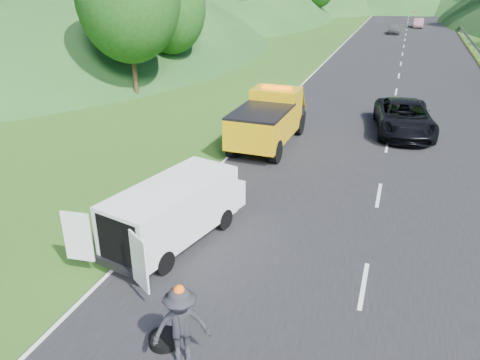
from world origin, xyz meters
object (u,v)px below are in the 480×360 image
at_px(woman, 197,205).
at_px(suitcase, 177,200).
at_px(spare_tire, 165,344).
at_px(tow_truck, 269,119).
at_px(passing_suv, 402,133).
at_px(white_van, 176,209).
at_px(child, 210,222).

distance_m(woman, suitcase, 0.78).
bearing_deg(spare_tire, woman, 107.62).
height_order(tow_truck, woman, tow_truck).
bearing_deg(woman, tow_truck, -19.06).
xyz_separation_m(woman, passing_suv, (6.91, 11.36, 0.00)).
relative_size(white_van, suitcase, 10.67).
bearing_deg(woman, suitcase, 105.18).
bearing_deg(suitcase, child, -22.99).
bearing_deg(child, tow_truck, 98.02).
bearing_deg(white_van, woman, 112.78).
bearing_deg(suitcase, spare_tire, -66.47).
height_order(tow_truck, spare_tire, tow_truck).
xyz_separation_m(suitcase, spare_tire, (2.77, -6.36, -0.28)).
height_order(woman, child, woman).
xyz_separation_m(tow_truck, child, (0.25, -8.24, -1.33)).
distance_m(child, passing_suv, 13.75).
height_order(child, passing_suv, passing_suv).
height_order(woman, spare_tire, woman).
height_order(white_van, spare_tire, white_van).
distance_m(white_van, child, 1.94).
distance_m(woman, spare_tire, 7.05).
distance_m(suitcase, passing_suv, 13.94).
bearing_deg(spare_tire, suitcase, 113.53).
bearing_deg(passing_suv, white_van, -122.62).
relative_size(child, passing_suv, 0.17).
xyz_separation_m(tow_truck, passing_suv, (6.26, 4.12, -1.33)).
bearing_deg(tow_truck, child, -86.70).
height_order(spare_tire, passing_suv, passing_suv).
bearing_deg(white_van, passing_suv, 78.35).
xyz_separation_m(white_van, spare_tire, (1.72, -4.21, -1.14)).
bearing_deg(woman, child, -152.03).
xyz_separation_m(tow_truck, woman, (-0.65, -7.23, -1.33)).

